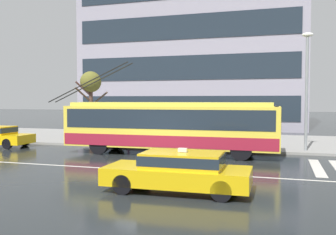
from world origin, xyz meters
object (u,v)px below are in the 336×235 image
at_px(trolleybus, 170,125).
at_px(pedestrian_approaching_curb, 121,117).
at_px(taxi_oncoming_near, 179,170).
at_px(pedestrian_walking_past, 128,127).
at_px(street_tree_bare, 91,84).
at_px(pedestrian_waiting_by_pole, 114,118).
at_px(pedestrian_at_shelter, 159,117).
at_px(street_lamp, 307,81).
at_px(bus_shelter, 184,115).

distance_m(trolleybus, pedestrian_approaching_curb, 6.60).
bearing_deg(taxi_oncoming_near, pedestrian_approaching_curb, 121.48).
xyz_separation_m(pedestrian_walking_past, street_tree_bare, (-3.60, 1.61, 2.89)).
relative_size(pedestrian_approaching_curb, street_tree_bare, 0.40).
bearing_deg(pedestrian_waiting_by_pole, pedestrian_approaching_curb, 83.74).
bearing_deg(trolleybus, taxi_oncoming_near, -71.43).
relative_size(pedestrian_at_shelter, pedestrian_waiting_by_pole, 1.03).
bearing_deg(taxi_oncoming_near, pedestrian_walking_past, 120.11).
relative_size(pedestrian_at_shelter, pedestrian_walking_past, 1.21).
bearing_deg(pedestrian_waiting_by_pole, pedestrian_walking_past, -7.95).
height_order(trolleybus, street_lamp, street_lamp).
height_order(taxi_oncoming_near, street_lamp, street_lamp).
height_order(pedestrian_at_shelter, pedestrian_approaching_curb, pedestrian_at_shelter).
distance_m(pedestrian_at_shelter, pedestrian_approaching_curb, 2.93).
relative_size(taxi_oncoming_near, pedestrian_approaching_curb, 2.40).
height_order(bus_shelter, street_tree_bare, street_tree_bare).
bearing_deg(bus_shelter, trolleybus, -89.29).
bearing_deg(pedestrian_waiting_by_pole, bus_shelter, -5.47).
bearing_deg(trolleybus, bus_shelter, 90.71).
height_order(pedestrian_waiting_by_pole, street_tree_bare, street_tree_bare).
height_order(pedestrian_at_shelter, pedestrian_walking_past, pedestrian_at_shelter).
height_order(trolleybus, pedestrian_approaching_curb, trolleybus).
distance_m(taxi_oncoming_near, street_tree_bare, 16.63).
height_order(trolleybus, bus_shelter, trolleybus).
bearing_deg(trolleybus, pedestrian_walking_past, 138.72).
bearing_deg(bus_shelter, street_tree_bare, 165.47).
relative_size(trolleybus, pedestrian_approaching_curb, 6.70).
bearing_deg(pedestrian_at_shelter, pedestrian_walking_past, -162.86).
bearing_deg(bus_shelter, taxi_oncoming_near, -76.27).
bearing_deg(street_lamp, pedestrian_at_shelter, 170.59).
distance_m(trolleybus, pedestrian_walking_past, 5.17).
height_order(pedestrian_walking_past, pedestrian_waiting_by_pole, pedestrian_waiting_by_pole).
bearing_deg(street_tree_bare, street_lamp, -9.84).
bearing_deg(trolleybus, pedestrian_approaching_curb, 137.66).
xyz_separation_m(taxi_oncoming_near, pedestrian_walking_past, (-6.49, 11.19, 0.41)).
xyz_separation_m(bus_shelter, street_lamp, (7.01, -0.58, 1.97)).
bearing_deg(taxi_oncoming_near, pedestrian_waiting_by_pole, 123.78).
height_order(pedestrian_at_shelter, street_tree_bare, street_tree_bare).
distance_m(bus_shelter, street_lamp, 7.30).
distance_m(pedestrian_at_shelter, pedestrian_walking_past, 2.09).
xyz_separation_m(taxi_oncoming_near, street_tree_bare, (-10.09, 12.80, 3.30)).
relative_size(taxi_oncoming_near, pedestrian_walking_past, 2.80).
bearing_deg(pedestrian_approaching_curb, bus_shelter, -15.72).
relative_size(pedestrian_at_shelter, pedestrian_approaching_curb, 1.04).
distance_m(pedestrian_walking_past, street_tree_bare, 4.89).
bearing_deg(trolleybus, street_lamp, 19.75).
bearing_deg(street_lamp, street_tree_bare, 170.16).
bearing_deg(pedestrian_waiting_by_pole, taxi_oncoming_near, -56.22).
relative_size(bus_shelter, street_tree_bare, 0.81).
relative_size(bus_shelter, pedestrian_at_shelter, 1.95).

